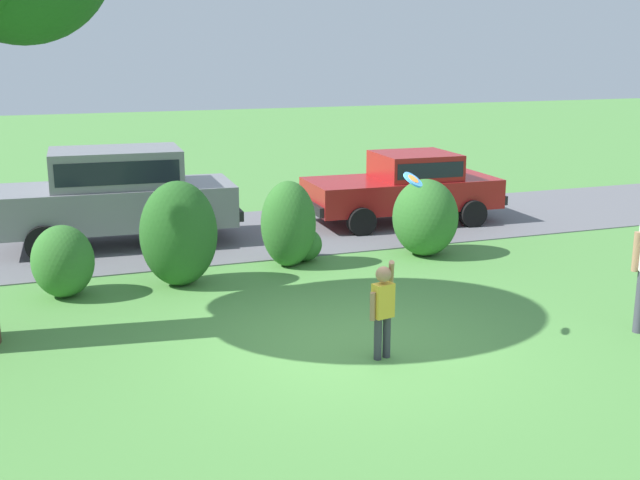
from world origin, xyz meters
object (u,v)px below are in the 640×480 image
at_px(child_thrower, 383,304).
at_px(frisbee, 413,180).
at_px(parked_suv, 117,192).
at_px(parked_sedan, 405,185).

distance_m(child_thrower, frisbee, 1.62).
bearing_deg(child_thrower, parked_suv, 108.53).
height_order(parked_suv, frisbee, frisbee).
bearing_deg(frisbee, parked_sedan, 64.30).
relative_size(child_thrower, frisbee, 4.09).
bearing_deg(frisbee, child_thrower, -149.26).
xyz_separation_m(parked_sedan, parked_suv, (-6.26, 0.07, 0.23)).
xyz_separation_m(parked_sedan, frisbee, (-3.30, -6.86, 1.37)).
bearing_deg(parked_suv, child_thrower, -71.47).
height_order(parked_sedan, parked_suv, parked_suv).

